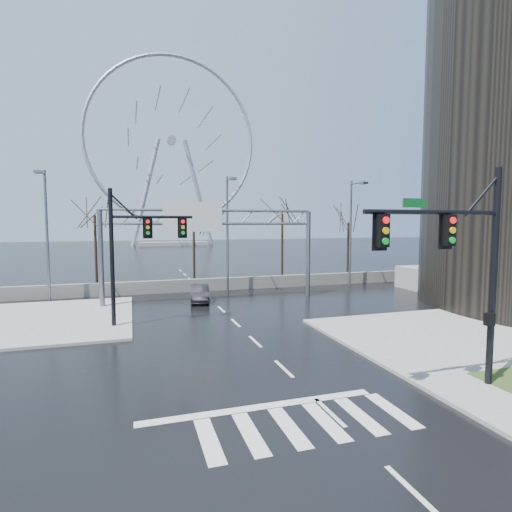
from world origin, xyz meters
name	(u,v)px	position (x,y,z in m)	size (l,w,h in m)	color
ground	(284,369)	(0.00, 0.00, 0.00)	(260.00, 260.00, 0.00)	black
sidewalk_right_ext	(444,334)	(10.00, 2.00, 0.07)	(12.00, 10.00, 0.15)	gray
sidewalk_far	(48,320)	(-11.00, 12.00, 0.07)	(10.00, 12.00, 0.15)	gray
barrier_wall	(202,285)	(0.00, 20.00, 0.55)	(52.00, 0.50, 1.10)	slate
signal_mast_near	(465,257)	(5.14, -4.04, 4.87)	(5.52, 0.41, 8.00)	black
signal_mast_far	(132,244)	(-5.87, 8.96, 4.83)	(4.72, 0.41, 8.00)	black
sign_gantry	(208,234)	(-0.38, 14.96, 5.18)	(16.36, 0.40, 7.60)	slate
streetlight_left	(46,225)	(-12.00, 18.16, 5.89)	(0.50, 2.55, 10.00)	slate
streetlight_mid	(228,225)	(2.00, 18.16, 5.89)	(0.50, 2.55, 10.00)	slate
streetlight_right	(352,225)	(14.00, 18.16, 5.89)	(0.50, 2.55, 10.00)	slate
tree_left	(95,224)	(-9.00, 23.50, 5.98)	(3.75, 3.75, 7.50)	black
tree_center	(194,232)	(0.00, 24.50, 5.17)	(3.25, 3.25, 6.50)	black
tree_right	(282,221)	(9.00, 23.50, 6.22)	(3.90, 3.90, 7.80)	black
tree_far_right	(348,229)	(17.00, 24.00, 5.41)	(3.40, 3.40, 6.80)	black
ferris_wheel	(172,148)	(5.00, 95.00, 26.13)	(45.00, 6.00, 50.91)	gray
car	(200,293)	(-0.97, 15.29, 0.65)	(1.38, 3.96, 1.31)	black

